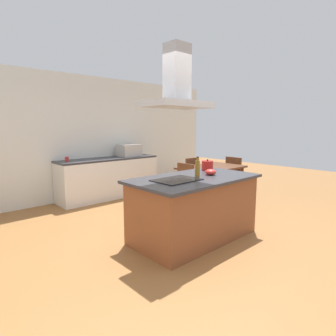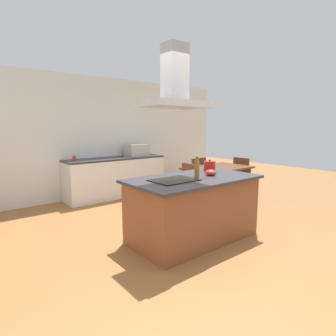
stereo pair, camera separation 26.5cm
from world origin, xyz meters
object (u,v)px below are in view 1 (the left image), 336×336
object	(u,v)px
tea_kettle	(208,165)
chair_at_left_end	(182,183)
cooktop	(177,180)
chair_facing_back_wall	(189,174)
mixing_bowl	(211,172)
olive_oil_bottle	(197,168)
range_hood	(177,87)
countertop_microwave	(129,150)
coffee_mug_red	(67,159)
chair_at_right_end	(236,173)
dining_table	(211,170)

from	to	relation	value
tea_kettle	chair_at_left_end	xyz separation A→B (m)	(0.25, 0.84, -0.47)
cooktop	chair_facing_back_wall	xyz separation A→B (m)	(2.15, 1.79, -0.40)
tea_kettle	mixing_bowl	size ratio (longest dim) A/B	1.48
olive_oil_bottle	chair_facing_back_wall	xyz separation A→B (m)	(1.73, 1.79, -0.51)
cooktop	mixing_bowl	bearing A→B (deg)	-3.91
chair_facing_back_wall	range_hood	distance (m)	3.22
countertop_microwave	chair_at_left_end	distance (m)	1.83
mixing_bowl	chair_at_left_end	world-z (taller)	mixing_bowl
cooktop	range_hood	bearing A→B (deg)	0.00
coffee_mug_red	range_hood	distance (m)	3.18
tea_kettle	chair_at_right_end	xyz separation A→B (m)	(2.08, 0.84, -0.47)
range_hood	coffee_mug_red	bearing A→B (deg)	94.89
range_hood	tea_kettle	bearing A→B (deg)	16.29
chair_at_right_end	chair_facing_back_wall	xyz separation A→B (m)	(-0.92, 0.67, 0.00)
mixing_bowl	countertop_microwave	distance (m)	2.98
olive_oil_bottle	range_hood	size ratio (longest dim) A/B	0.32
olive_oil_bottle	coffee_mug_red	distance (m)	3.03
olive_oil_bottle	chair_at_right_end	size ratio (longest dim) A/B	0.32
countertop_microwave	chair_facing_back_wall	bearing A→B (deg)	-49.81
countertop_microwave	chair_facing_back_wall	distance (m)	1.52
chair_at_right_end	chair_at_left_end	bearing A→B (deg)	180.00
range_hood	dining_table	bearing A→B (deg)	27.68
chair_at_right_end	countertop_microwave	bearing A→B (deg)	136.30
tea_kettle	dining_table	xyz separation A→B (m)	(1.16, 0.84, -0.31)
olive_oil_bottle	mixing_bowl	distance (m)	0.25
chair_at_right_end	coffee_mug_red	bearing A→B (deg)	151.17
chair_at_left_end	tea_kettle	bearing A→B (deg)	-106.33
coffee_mug_red	chair_at_right_end	size ratio (longest dim) A/B	0.10
cooktop	countertop_microwave	xyz separation A→B (m)	(1.23, 2.88, 0.13)
cooktop	countertop_microwave	distance (m)	3.14
tea_kettle	coffee_mug_red	distance (m)	2.94
olive_oil_bottle	dining_table	xyz separation A→B (m)	(1.73, 1.12, -0.35)
cooktop	range_hood	xyz separation A→B (m)	(0.00, 0.00, 1.20)
chair_at_right_end	mixing_bowl	bearing A→B (deg)	-154.02
dining_table	chair_at_left_end	distance (m)	0.93
olive_oil_bottle	tea_kettle	bearing A→B (deg)	26.38
mixing_bowl	coffee_mug_red	bearing A→B (deg)	106.89
chair_facing_back_wall	range_hood	xyz separation A→B (m)	(-2.15, -1.79, 1.59)
mixing_bowl	chair_at_left_end	size ratio (longest dim) A/B	0.18
tea_kettle	range_hood	size ratio (longest dim) A/B	0.27
countertop_microwave	chair_at_left_end	world-z (taller)	countertop_microwave
chair_at_left_end	countertop_microwave	bearing A→B (deg)	90.07
dining_table	chair_at_right_end	size ratio (longest dim) A/B	1.57
coffee_mug_red	range_hood	world-z (taller)	range_hood
cooktop	range_hood	size ratio (longest dim) A/B	0.67
tea_kettle	countertop_microwave	xyz separation A→B (m)	(0.24, 2.59, 0.06)
countertop_microwave	range_hood	bearing A→B (deg)	-113.21
mixing_bowl	chair_at_right_end	size ratio (longest dim) A/B	0.18
cooktop	chair_facing_back_wall	bearing A→B (deg)	39.82
olive_oil_bottle	coffee_mug_red	size ratio (longest dim) A/B	3.18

